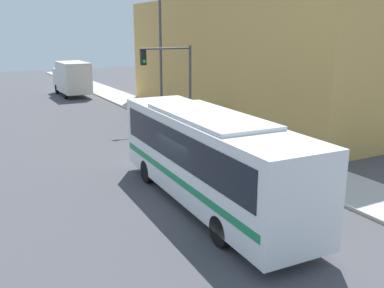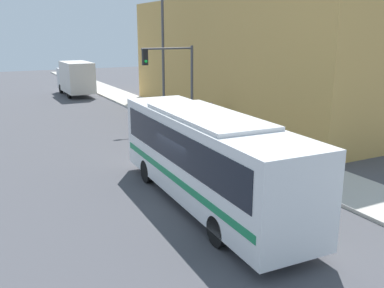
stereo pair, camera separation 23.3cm
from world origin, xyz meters
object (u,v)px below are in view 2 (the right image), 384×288
at_px(city_bus, 206,154).
at_px(delivery_truck, 75,77).
at_px(street_lamp, 160,48).
at_px(traffic_light_pole, 175,73).
at_px(fire_hydrant, 266,155).
at_px(pedestrian_mid_block, 212,116).
at_px(parking_meter, 198,118).
at_px(pedestrian_near_corner, 212,116).

bearing_deg(city_bus, delivery_truck, 88.03).
height_order(delivery_truck, street_lamp, street_lamp).
distance_m(city_bus, traffic_light_pole, 11.30).
distance_m(fire_hydrant, street_lamp, 12.95).
relative_size(traffic_light_pole, street_lamp, 0.62).
bearing_deg(traffic_light_pole, delivery_truck, 94.89).
height_order(street_lamp, pedestrian_mid_block, street_lamp).
bearing_deg(city_bus, parking_meter, 65.52).
distance_m(city_bus, delivery_truck, 29.61).
height_order(delivery_truck, pedestrian_near_corner, delivery_truck).
bearing_deg(pedestrian_near_corner, city_bus, -121.20).
bearing_deg(street_lamp, fire_hydrant, -90.00).
relative_size(traffic_light_pole, parking_meter, 3.68).
relative_size(street_lamp, pedestrian_near_corner, 4.99).
bearing_deg(street_lamp, parking_meter, -90.00).
bearing_deg(delivery_truck, street_lamp, -79.80).
relative_size(traffic_light_pole, pedestrian_mid_block, 2.92).
height_order(traffic_light_pole, pedestrian_near_corner, traffic_light_pole).
xyz_separation_m(traffic_light_pole, pedestrian_near_corner, (2.33, -0.40, -2.69)).
relative_size(delivery_truck, street_lamp, 0.79).
relative_size(parking_meter, pedestrian_near_corner, 0.84).
xyz_separation_m(delivery_truck, traffic_light_pole, (1.63, -19.02, 1.90)).
height_order(delivery_truck, parking_meter, delivery_truck).
bearing_deg(parking_meter, fire_hydrant, -90.00).
height_order(fire_hydrant, traffic_light_pole, traffic_light_pole).
xyz_separation_m(parking_meter, street_lamp, (0.00, 5.48, 3.89)).
bearing_deg(traffic_light_pole, parking_meter, -45.36).
relative_size(delivery_truck, fire_hydrant, 9.27).
xyz_separation_m(fire_hydrant, street_lamp, (0.00, 12.16, 4.47)).
height_order(street_lamp, pedestrian_near_corner, street_lamp).
distance_m(delivery_truck, street_lamp, 15.12).
height_order(city_bus, delivery_truck, city_bus).
bearing_deg(fire_hydrant, city_bus, -149.41).
xyz_separation_m(street_lamp, pedestrian_near_corner, (1.34, -4.87, -3.98)).
bearing_deg(delivery_truck, traffic_light_pole, -85.11).
relative_size(city_bus, traffic_light_pole, 2.04).
bearing_deg(delivery_truck, parking_meter, -82.56).
bearing_deg(traffic_light_pole, pedestrian_near_corner, -9.64).
distance_m(delivery_truck, traffic_light_pole, 19.19).
relative_size(delivery_truck, parking_meter, 4.72).
bearing_deg(pedestrian_near_corner, fire_hydrant, -100.45).
height_order(city_bus, fire_hydrant, city_bus).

